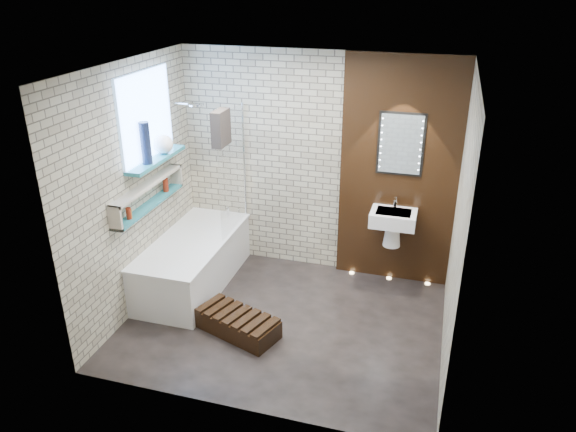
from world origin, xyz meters
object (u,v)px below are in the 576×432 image
(washbasin, at_px, (393,223))
(led_mirror, at_px, (401,144))
(bathtub, at_px, (193,262))
(walnut_step, at_px, (237,324))
(bath_screen, at_px, (233,171))

(washbasin, height_order, led_mirror, led_mirror)
(bathtub, relative_size, led_mirror, 2.49)
(walnut_step, bearing_deg, led_mirror, 48.58)
(bathtub, distance_m, washbasin, 2.32)
(led_mirror, bearing_deg, washbasin, -90.00)
(bathtub, bearing_deg, walnut_step, -42.36)
(bath_screen, xyz_separation_m, led_mirror, (1.82, 0.34, 0.37))
(led_mirror, height_order, walnut_step, led_mirror)
(bathtub, distance_m, led_mirror, 2.68)
(led_mirror, xyz_separation_m, walnut_step, (-1.35, -1.53, -1.56))
(bathtub, height_order, bath_screen, bath_screen)
(bathtub, height_order, washbasin, washbasin)
(bathtub, height_order, walnut_step, bathtub)
(bathtub, xyz_separation_m, walnut_step, (0.82, -0.75, -0.20))
(washbasin, bearing_deg, bath_screen, -174.22)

